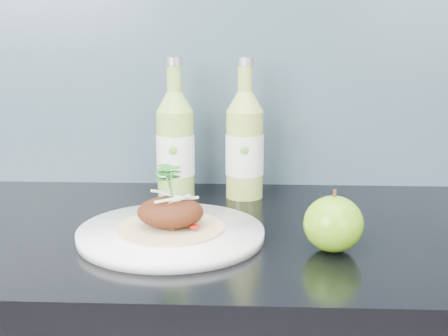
# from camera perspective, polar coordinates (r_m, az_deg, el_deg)

# --- Properties ---
(subway_backsplash) EXTENTS (4.00, 0.02, 0.70)m
(subway_backsplash) POSITION_cam_1_polar(r_m,az_deg,el_deg) (1.27, 0.50, 14.11)
(subway_backsplash) COLOR #6C93AB
(subway_backsplash) RESTS_ON kitchen_counter
(dinner_plate) EXTENTS (0.36, 0.36, 0.02)m
(dinner_plate) POSITION_cam_1_polar(r_m,az_deg,el_deg) (0.98, -4.88, -6.01)
(dinner_plate) COLOR white
(dinner_plate) RESTS_ON kitchen_counter
(pork_taco) EXTENTS (0.17, 0.17, 0.10)m
(pork_taco) POSITION_cam_1_polar(r_m,az_deg,el_deg) (0.97, -4.92, -3.91)
(pork_taco) COLOR tan
(pork_taco) RESTS_ON dinner_plate
(green_apple) EXTENTS (0.11, 0.11, 0.09)m
(green_apple) POSITION_cam_1_polar(r_m,az_deg,el_deg) (0.93, 9.97, -5.05)
(green_apple) COLOR #5A910F
(green_apple) RESTS_ON kitchen_counter
(cider_bottle_left) EXTENTS (0.10, 0.10, 0.27)m
(cider_bottle_left) POSITION_cam_1_polar(r_m,az_deg,el_deg) (1.19, -4.46, 2.08)
(cider_bottle_left) COLOR #90BC4E
(cider_bottle_left) RESTS_ON kitchen_counter
(cider_bottle_right) EXTENTS (0.09, 0.09, 0.27)m
(cider_bottle_right) POSITION_cam_1_polar(r_m,az_deg,el_deg) (1.18, 1.90, 2.09)
(cider_bottle_right) COLOR #A2BB4E
(cider_bottle_right) RESTS_ON kitchen_counter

